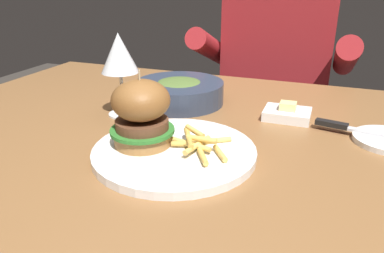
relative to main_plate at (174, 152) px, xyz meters
The scene contains 9 objects.
dining_table 0.14m from the main_plate, 103.45° to the left, with size 1.19×0.88×0.74m.
main_plate is the anchor object (origin of this frame).
burger_sandwich 0.08m from the main_plate, behind, with size 0.11×0.11×0.13m.
fries_pile 0.04m from the main_plate, 13.38° to the left, with size 0.12×0.11×0.03m.
wine_glass 0.26m from the main_plate, 141.86° to the left, with size 0.08×0.08×0.17m.
table_knife 0.35m from the main_plate, 33.41° to the left, with size 0.20×0.05×0.01m.
butter_dish 0.29m from the main_plate, 57.45° to the left, with size 0.09×0.07×0.04m.
soup_bowl 0.28m from the main_plate, 110.69° to the left, with size 0.21×0.21×0.06m.
diner_person 0.83m from the main_plate, 86.71° to the left, with size 0.51×0.36×1.18m.
Camera 1 is at (0.25, -0.61, 1.02)m, focal length 35.00 mm.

